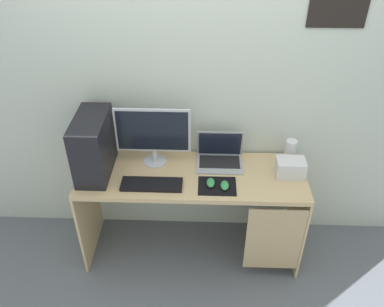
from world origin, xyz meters
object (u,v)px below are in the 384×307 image
at_px(pc_tower, 93,146).
at_px(mouse_right, 225,185).
at_px(monitor, 153,134).
at_px(laptop, 220,157).
at_px(projector, 290,168).
at_px(speaker, 290,151).
at_px(mouse_left, 211,183).
at_px(keyboard, 152,184).

xyz_separation_m(pc_tower, mouse_right, (0.91, -0.16, -0.20)).
height_order(pc_tower, monitor, monitor).
xyz_separation_m(pc_tower, laptop, (0.88, 0.13, -0.17)).
relative_size(projector, mouse_right, 2.08).
relative_size(monitor, mouse_right, 5.52).
distance_m(laptop, projector, 0.51).
xyz_separation_m(speaker, mouse_left, (-0.58, -0.29, -0.07)).
bearing_deg(mouse_left, monitor, 149.42).
distance_m(laptop, mouse_left, 0.28).
relative_size(pc_tower, speaker, 2.43).
bearing_deg(monitor, mouse_left, -30.58).
height_order(monitor, mouse_right, monitor).
relative_size(pc_tower, monitor, 0.84).
relative_size(monitor, laptop, 1.58).
distance_m(pc_tower, speaker, 1.41).
bearing_deg(laptop, pc_tower, -171.31).
distance_m(pc_tower, mouse_left, 0.85).
bearing_deg(keyboard, mouse_left, 2.84).
distance_m(mouse_left, mouse_right, 0.10).
bearing_deg(speaker, projector, -97.13).
xyz_separation_m(monitor, laptop, (0.48, 0.02, -0.20)).
xyz_separation_m(speaker, mouse_right, (-0.48, -0.32, -0.07)).
distance_m(projector, keyboard, 0.98).
height_order(mouse_left, mouse_right, same).
height_order(projector, mouse_left, projector).
height_order(pc_tower, mouse_left, pc_tower).
bearing_deg(pc_tower, mouse_left, -9.32).
bearing_deg(laptop, projector, -15.37).
bearing_deg(speaker, mouse_right, -146.74).
height_order(keyboard, mouse_left, mouse_left).
xyz_separation_m(laptop, projector, (0.49, -0.14, 0.02)).
bearing_deg(pc_tower, keyboard, -20.55).
height_order(projector, keyboard, projector).
relative_size(speaker, keyboard, 0.44).
relative_size(laptop, speaker, 1.83).
relative_size(keyboard, mouse_left, 4.38).
height_order(laptop, mouse_left, laptop).
bearing_deg(keyboard, speaker, 17.64).
distance_m(keyboard, mouse_right, 0.50).
bearing_deg(speaker, mouse_left, -153.20).
distance_m(speaker, projector, 0.16).
bearing_deg(pc_tower, laptop, 8.69).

